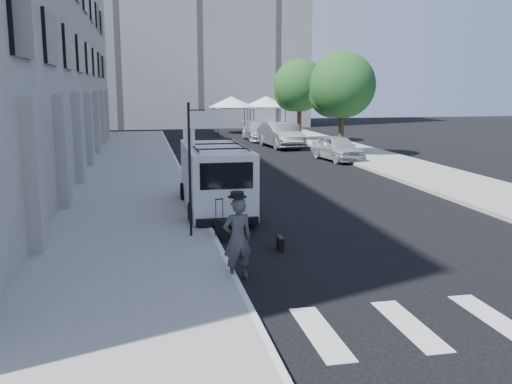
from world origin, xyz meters
name	(u,v)px	position (x,y,z in m)	size (l,w,h in m)	color
ground	(322,273)	(0.00, 0.00, 0.00)	(120.00, 120.00, 0.00)	black
sidewalk_left	(133,171)	(-4.25, 16.00, 0.07)	(4.50, 48.00, 0.15)	gray
sidewalk_right	(363,155)	(9.00, 20.00, 0.07)	(4.00, 56.00, 0.15)	gray
building_far	(194,3)	(2.00, 50.00, 12.50)	(22.00, 12.00, 25.00)	slate
sign_pole	(198,141)	(-2.36, 3.20, 2.65)	(1.03, 0.07, 3.50)	black
tree_near	(340,88)	(7.50, 20.15, 3.97)	(3.80, 3.83, 6.03)	black
tree_far	(298,87)	(7.50, 29.15, 3.97)	(3.80, 3.83, 6.03)	black
tent_left	(231,102)	(4.00, 38.00, 2.71)	(4.00, 4.00, 3.20)	black
tent_right	(266,102)	(7.20, 38.50, 2.71)	(4.00, 4.00, 3.20)	black
businessman	(237,239)	(-1.90, -0.07, 0.89)	(0.65, 0.43, 1.78)	#404043
briefcase	(280,243)	(-0.48, 1.91, 0.17)	(0.12, 0.44, 0.34)	black
suitcase	(222,230)	(-1.79, 3.00, 0.30)	(0.36, 0.46, 1.13)	black
cargo_van	(215,177)	(-1.50, 6.75, 1.13)	(2.06, 5.73, 2.17)	white
parked_car_a	(337,148)	(6.80, 18.33, 0.71)	(1.67, 4.14, 1.41)	#B4B7BC
parked_car_b	(280,135)	(5.35, 25.61, 0.84)	(1.77, 5.08, 1.67)	#56585D
parked_car_c	(259,131)	(5.00, 30.96, 0.74)	(2.08, 5.11, 1.48)	#A8ABB0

